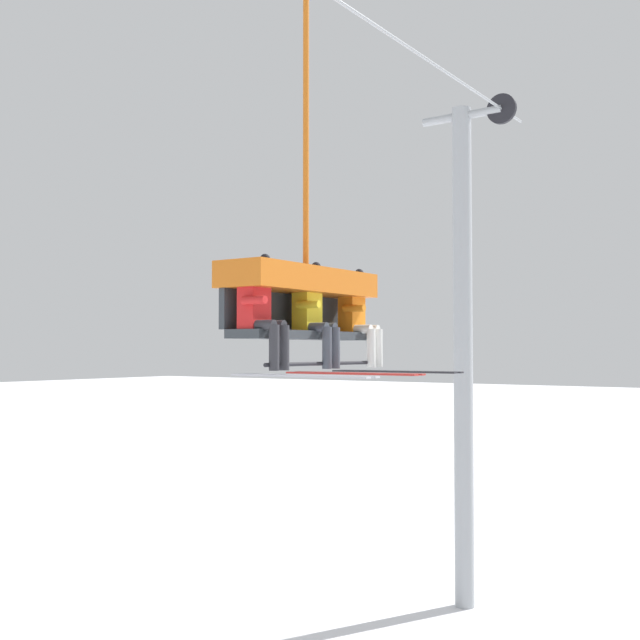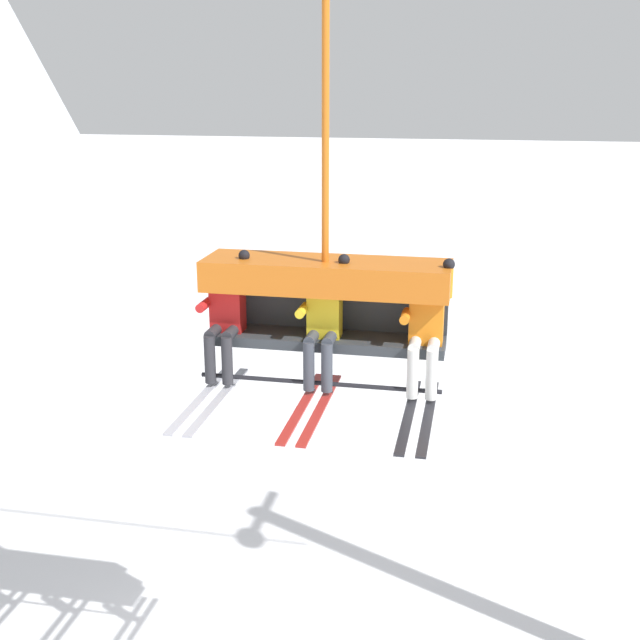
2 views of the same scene
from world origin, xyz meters
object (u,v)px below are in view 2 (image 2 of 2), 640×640
Objects in this scene: chairlift_chair at (327,284)px; skier_red at (224,316)px; skier_orange at (426,328)px; skier_yellow at (323,322)px.

chairlift_chair reaches higher than skier_red.
skier_red is (-0.99, -0.21, -0.33)m from chairlift_chair.
skier_orange is (1.00, -0.21, -0.33)m from chairlift_chair.
skier_red is 1.99m from skier_orange.
chairlift_chair is 1.07m from skier_orange.
chairlift_chair is at bearing 12.17° from skier_red.
skier_red is 0.99m from skier_yellow.
skier_yellow is (0.99, 0.00, 0.00)m from skier_red.
skier_orange is (1.99, 0.00, 0.00)m from skier_red.
skier_orange is at bearing 0.00° from skier_red.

